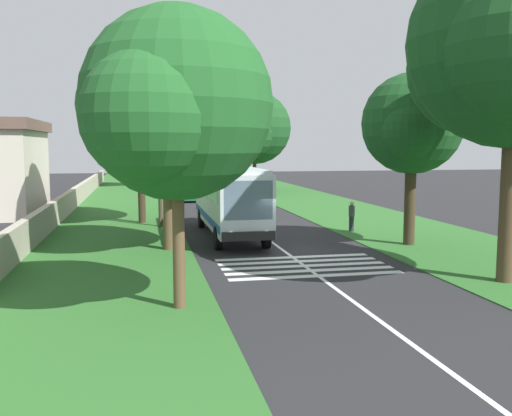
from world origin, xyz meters
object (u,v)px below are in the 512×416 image
(trailing_car_2, at_px, (214,182))
(trailing_minibus_0, at_px, (176,171))
(roadside_tree_right_3, at_px, (507,48))
(roadside_tree_left_2, at_px, (148,119))
(roadside_tree_left_1, at_px, (171,109))
(roadside_tree_right_1, at_px, (252,130))
(trailing_car_0, at_px, (191,193))
(roadside_tree_left_0, at_px, (162,112))
(coach_bus, at_px, (229,196))
(roadside_tree_left_3, at_px, (136,102))
(roadside_tree_right_2, at_px, (215,125))
(trailing_car_1, at_px, (227,188))
(roadside_tree_right_0, at_px, (408,127))
(pedestrian, at_px, (352,216))
(utility_pole, at_px, (160,158))

(trailing_car_2, distance_m, trailing_minibus_0, 11.95)
(trailing_minibus_0, xyz_separation_m, roadside_tree_right_3, (-58.08, -7.77, 6.61))
(roadside_tree_left_2, bearing_deg, trailing_car_2, -111.60)
(roadside_tree_left_1, relative_size, roadside_tree_right_1, 0.84)
(trailing_car_0, xyz_separation_m, roadside_tree_left_0, (-23.80, 3.34, 5.69))
(coach_bus, height_order, roadside_tree_right_3, roadside_tree_right_3)
(roadside_tree_right_3, bearing_deg, roadside_tree_left_3, 34.79)
(roadside_tree_right_3, bearing_deg, roadside_tree_left_0, 53.55)
(roadside_tree_left_3, bearing_deg, roadside_tree_right_2, -12.57)
(roadside_tree_left_3, xyz_separation_m, roadside_tree_right_3, (-18.18, -12.63, 0.61))
(trailing_car_1, relative_size, roadside_tree_left_0, 0.43)
(roadside_tree_right_3, bearing_deg, coach_bus, 32.85)
(roadside_tree_right_2, bearing_deg, roadside_tree_left_1, 171.63)
(trailing_car_1, distance_m, roadside_tree_right_0, 30.78)
(roadside_tree_left_3, relative_size, pedestrian, 6.71)
(trailing_car_0, height_order, utility_pole, utility_pole)
(trailing_car_1, distance_m, pedestrian, 25.88)
(roadside_tree_right_0, relative_size, roadside_tree_right_1, 0.79)
(roadside_tree_left_3, bearing_deg, trailing_minibus_0, -6.94)
(coach_bus, relative_size, trailing_car_1, 2.60)
(trailing_car_1, xyz_separation_m, roadside_tree_right_1, (2.89, -3.13, 5.81))
(trailing_minibus_0, xyz_separation_m, roadside_tree_left_1, (-59.25, 3.74, 4.34))
(roadside_tree_left_1, bearing_deg, trailing_car_2, -8.70)
(trailing_car_2, relative_size, roadside_tree_right_1, 0.41)
(roadside_tree_right_1, bearing_deg, roadside_tree_left_1, 165.76)
(trailing_car_1, xyz_separation_m, roadside_tree_left_1, (-38.95, 7.48, 5.22))
(roadside_tree_left_0, distance_m, roadside_tree_right_2, 62.85)
(coach_bus, relative_size, roadside_tree_left_2, 1.02)
(roadside_tree_left_2, relative_size, roadside_tree_right_1, 1.04)
(trailing_minibus_0, distance_m, pedestrian, 46.51)
(trailing_car_0, relative_size, roadside_tree_right_3, 0.36)
(roadside_tree_right_1, bearing_deg, coach_bus, 166.43)
(roadside_tree_right_3, xyz_separation_m, pedestrian, (12.10, 0.82, -7.25))
(roadside_tree_left_3, height_order, utility_pole, roadside_tree_left_3)
(trailing_car_2, xyz_separation_m, roadside_tree_left_3, (-28.54, 8.44, 6.87))
(trailing_car_1, xyz_separation_m, trailing_minibus_0, (20.30, 3.74, 0.88))
(trailing_minibus_0, xyz_separation_m, roadside_tree_right_2, (12.30, -6.79, 6.50))
(roadside_tree_left_1, xyz_separation_m, roadside_tree_left_2, (50.77, -0.04, 2.10))
(trailing_car_2, height_order, roadside_tree_right_0, roadside_tree_right_0)
(roadside_tree_right_2, bearing_deg, trailing_car_0, 169.47)
(roadside_tree_right_1, distance_m, pedestrian, 29.11)
(trailing_car_1, bearing_deg, utility_pole, 161.30)
(trailing_minibus_0, distance_m, roadside_tree_right_1, 19.36)
(roadside_tree_left_0, bearing_deg, roadside_tree_left_1, 179.39)
(trailing_car_1, relative_size, roadside_tree_left_1, 0.49)
(coach_bus, bearing_deg, roadside_tree_right_2, -6.67)
(coach_bus, bearing_deg, roadside_tree_right_3, -147.15)
(roadside_tree_left_0, distance_m, roadside_tree_left_1, 9.61)
(trailing_car_2, bearing_deg, roadside_tree_left_0, 169.31)
(roadside_tree_right_0, bearing_deg, roadside_tree_right_3, 177.87)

